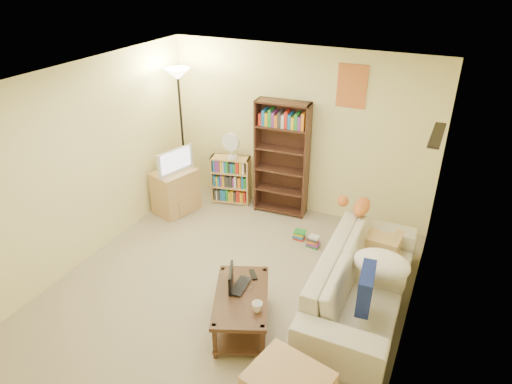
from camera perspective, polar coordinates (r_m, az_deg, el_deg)
room at (r=4.73m, az=-3.97°, el=3.04°), size 4.50×4.54×2.52m
sofa at (r=5.33m, az=13.18°, el=-10.72°), size 2.36×0.98×0.68m
navy_pillow at (r=4.74m, az=13.57°, el=-11.60°), size 0.19×0.46×0.40m
cream_blanket at (r=5.22m, az=15.41°, el=-8.66°), size 0.63×0.45×0.27m
tabby_cat at (r=5.88m, az=12.67°, el=-1.67°), size 0.53×0.20×0.18m
coffee_table at (r=4.96m, az=-1.83°, el=-14.09°), size 0.89×1.12×0.44m
laptop at (r=4.94m, az=-1.43°, el=-11.80°), size 0.36×0.26×0.03m
laptop_screen at (r=4.87m, az=-3.16°, el=-10.67°), size 0.14×0.31×0.22m
mug at (r=4.65m, az=0.14°, el=-14.16°), size 0.15×0.15×0.10m
tv_remote at (r=5.10m, az=-0.35°, el=-10.29°), size 0.16×0.17×0.02m
tv_stand at (r=7.11m, az=-10.03°, el=0.09°), size 0.61×0.73×0.68m
television at (r=6.89m, az=-10.39°, el=3.96°), size 0.69×0.43×0.37m
tall_bookshelf at (r=6.75m, az=3.23°, el=4.47°), size 0.81×0.32×1.76m
short_bookshelf at (r=7.26m, az=-3.16°, el=1.53°), size 0.65×0.38×0.78m
desk_fan at (r=6.95m, az=-3.14°, el=5.93°), size 0.28×0.16×0.42m
floor_lamp at (r=6.84m, az=-9.54°, el=11.44°), size 0.36×0.36×2.15m
side_table at (r=6.06m, az=15.49°, el=-7.04°), size 0.44×0.44×0.47m
book_stacks at (r=6.40m, az=6.37°, el=-5.78°), size 0.40×0.22×0.17m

